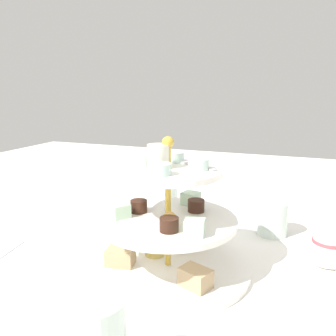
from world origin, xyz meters
name	(u,v)px	position (x,y,z in m)	size (l,w,h in m)	color
ground_plane	(168,269)	(0.00, 0.00, 0.00)	(2.40, 2.40, 0.00)	white
tiered_serving_stand	(168,229)	(0.00, 0.00, 0.08)	(0.29, 0.29, 0.24)	white
water_glass_short_left	(273,218)	(-0.16, -0.23, 0.04)	(0.06, 0.06, 0.07)	silver
teacup_with_saucer	(328,253)	(-0.26, -0.12, 0.02)	(0.09, 0.09, 0.05)	white
water_glass_mid_back	(165,198)	(0.10, -0.23, 0.05)	(0.06, 0.06, 0.11)	silver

